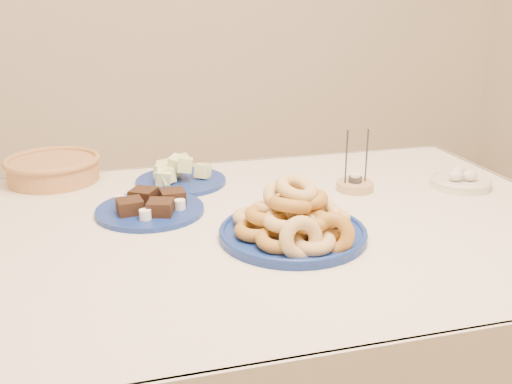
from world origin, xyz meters
TOP-DOWN VIEW (x-y plane):
  - dining_table at (0.00, 0.00)m, footprint 1.71×1.11m
  - donut_platter at (0.07, -0.11)m, footprint 0.36×0.36m
  - melon_plate at (-0.13, 0.36)m, footprint 0.35×0.35m
  - brownie_plate at (-0.23, 0.14)m, footprint 0.34×0.34m
  - wicker_basket at (-0.49, 0.48)m, footprint 0.31×0.31m
  - candle_holder at (0.35, 0.17)m, footprint 0.11×0.11m
  - egg_bowl at (0.66, 0.11)m, footprint 0.18×0.18m

SIDE VIEW (x-z plane):
  - dining_table at x=0.00m, z-range 0.27..1.02m
  - brownie_plate at x=-0.23m, z-range 0.74..0.79m
  - candle_holder at x=0.35m, z-range 0.68..0.86m
  - egg_bowl at x=0.66m, z-range 0.74..0.80m
  - melon_plate at x=-0.13m, z-range 0.73..0.82m
  - wicker_basket at x=-0.49m, z-range 0.75..0.83m
  - donut_platter at x=0.07m, z-range 0.71..0.87m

